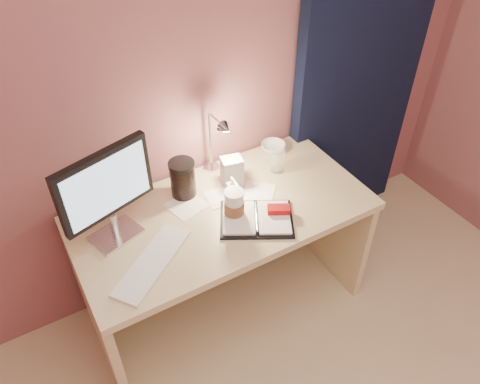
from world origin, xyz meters
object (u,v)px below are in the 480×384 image
product_box (232,171)px  lotion_bottle (232,187)px  clear_cup (278,161)px  coffee_cup (234,205)px  keyboard (153,262)px  planner (258,218)px  desk_lamp (217,142)px  dark_jar (183,180)px  bowl (273,147)px  monitor (105,189)px  desk (217,234)px

product_box → lotion_bottle: bearing=-106.5°
clear_cup → lotion_bottle: bearing=-169.7°
clear_cup → lotion_bottle: (-0.30, -0.05, -0.01)m
coffee_cup → keyboard: bearing=-169.9°
planner → product_box: product_box is taller
coffee_cup → lotion_bottle: size_ratio=1.40×
planner → desk_lamp: bearing=121.3°
dark_jar → coffee_cup: bearing=-63.2°
dark_jar → planner: bearing=-57.2°
coffee_cup → dark_jar: 0.29m
bowl → desk_lamp: desk_lamp is taller
monitor → lotion_bottle: bearing=-19.1°
desk → product_box: (0.14, 0.08, 0.30)m
bowl → product_box: 0.36m
monitor → keyboard: (0.08, -0.23, -0.26)m
keyboard → lotion_bottle: 0.55m
bowl → dark_jar: dark_jar is taller
clear_cup → product_box: 0.26m
clear_cup → bowl: clear_cup is taller
lotion_bottle → keyboard: bearing=-157.0°
clear_cup → product_box: size_ratio=0.83×
lotion_bottle → coffee_cup: bearing=-116.3°
product_box → dark_jar: bearing=-178.4°
desk → monitor: size_ratio=3.09×
clear_cup → keyboard: bearing=-161.5°
dark_jar → desk: bearing=-48.4°
bowl → lotion_bottle: bearing=-150.5°
monitor → coffee_cup: 0.57m
keyboard → product_box: bearing=-8.1°
coffee_cup → bowl: (0.45, 0.35, -0.05)m
product_box → planner: bearing=-83.2°
desk → dark_jar: (-0.11, 0.12, 0.31)m
desk → clear_cup: bearing=7.3°
product_box → keyboard: bearing=-139.6°
lotion_bottle → product_box: 0.10m
keyboard → desk_lamp: desk_lamp is taller
product_box → desk: bearing=-138.4°
planner → dark_jar: dark_jar is taller
desk → lotion_bottle: 0.29m
planner → bowl: planner is taller
lotion_bottle → dark_jar: size_ratio=0.63×
monitor → desk_lamp: 0.60m
lotion_bottle → product_box: bearing=61.4°
keyboard → planner: size_ratio=1.06×
coffee_cup → clear_cup: 0.41m
monitor → bowl: bearing=-5.7°
clear_cup → planner: bearing=-136.8°
product_box → bowl: bearing=33.8°
keyboard → coffee_cup: size_ratio=2.89×
coffee_cup → clear_cup: size_ratio=1.22×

